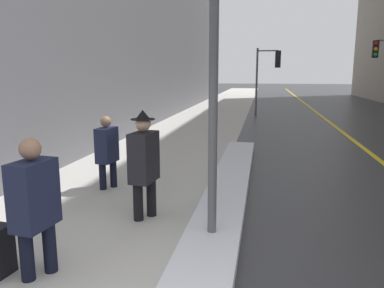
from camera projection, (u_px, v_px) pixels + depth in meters
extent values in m
cube|color=#B2AFA8|center=(202.00, 122.00, 17.93)|extent=(4.00, 80.00, 0.01)
cube|color=gold|center=(334.00, 125.00, 16.82)|extent=(0.16, 80.00, 0.00)
cube|color=silver|center=(227.00, 191.00, 7.19)|extent=(0.77, 9.47, 0.19)
cylinder|color=#515156|center=(213.00, 83.00, 4.76)|extent=(0.12, 0.12, 4.41)
cylinder|color=#515156|center=(257.00, 82.00, 20.60)|extent=(0.11, 0.11, 3.64)
cylinder|color=#515156|center=(268.00, 51.00, 20.16)|extent=(1.10, 0.11, 0.07)
cube|color=black|center=(278.00, 59.00, 20.13)|extent=(0.31, 0.21, 0.90)
sphere|color=red|center=(278.00, 54.00, 20.19)|extent=(0.19, 0.19, 0.19)
sphere|color=orange|center=(278.00, 59.00, 20.24)|extent=(0.19, 0.19, 0.19)
sphere|color=green|center=(278.00, 65.00, 20.29)|extent=(0.19, 0.19, 0.19)
cube|color=black|center=(375.00, 49.00, 19.78)|extent=(0.32, 0.22, 0.90)
sphere|color=red|center=(376.00, 43.00, 19.61)|extent=(0.19, 0.19, 0.19)
sphere|color=orange|center=(376.00, 49.00, 19.67)|extent=(0.19, 0.19, 0.19)
sphere|color=green|center=(375.00, 55.00, 19.72)|extent=(0.19, 0.19, 0.19)
cylinder|color=black|center=(49.00, 238.00, 4.36)|extent=(0.15, 0.15, 0.88)
cylinder|color=black|center=(26.00, 245.00, 4.18)|extent=(0.15, 0.15, 0.88)
cube|color=#191E38|center=(34.00, 194.00, 4.17)|extent=(0.37, 0.56, 0.77)
sphere|color=#8C664C|center=(30.00, 149.00, 4.07)|extent=(0.24, 0.24, 0.24)
cylinder|color=black|center=(151.00, 190.00, 6.10)|extent=(0.16, 0.16, 0.90)
cylinder|color=black|center=(138.00, 194.00, 5.90)|extent=(0.16, 0.16, 0.90)
cube|color=black|center=(144.00, 157.00, 5.89)|extent=(0.38, 0.58, 0.79)
sphere|color=tan|center=(143.00, 123.00, 5.79)|extent=(0.24, 0.24, 0.24)
cylinder|color=black|center=(143.00, 119.00, 5.78)|extent=(0.38, 0.38, 0.01)
cone|color=black|center=(143.00, 114.00, 5.77)|extent=(0.23, 0.23, 0.15)
cube|color=black|center=(153.00, 162.00, 6.27)|extent=(0.13, 0.23, 0.28)
cylinder|color=black|center=(113.00, 169.00, 7.66)|extent=(0.14, 0.14, 0.80)
cylinder|color=black|center=(102.00, 171.00, 7.49)|extent=(0.14, 0.14, 0.80)
cube|color=#191E38|center=(107.00, 145.00, 7.48)|extent=(0.34, 0.51, 0.70)
sphere|color=#8C664C|center=(106.00, 121.00, 7.39)|extent=(0.22, 0.22, 0.22)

